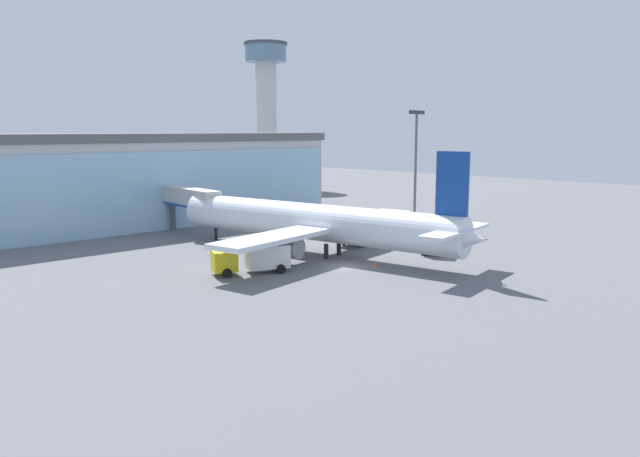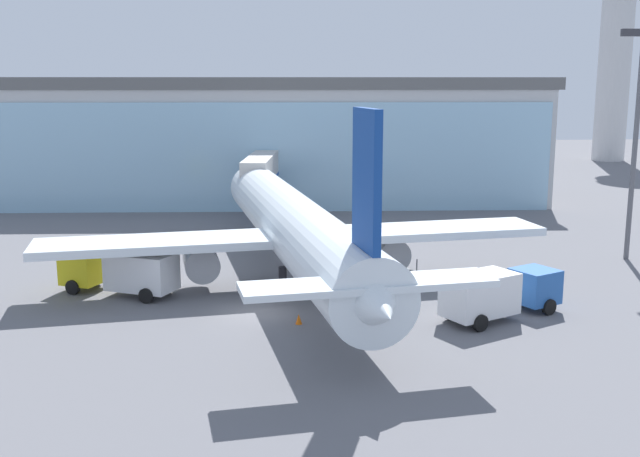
# 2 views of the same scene
# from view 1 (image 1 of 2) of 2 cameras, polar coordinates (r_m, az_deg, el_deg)

# --- Properties ---
(ground) EXTENTS (240.00, 240.00, 0.00)m
(ground) POSITION_cam_1_polar(r_m,az_deg,el_deg) (62.67, 2.23, -3.51)
(ground) COLOR slate
(terminal_building) EXTENTS (61.84, 15.43, 13.08)m
(terminal_building) POSITION_cam_1_polar(r_m,az_deg,el_deg) (92.30, -16.23, 4.28)
(terminal_building) COLOR #B8B8B8
(terminal_building) RESTS_ON ground
(jet_bridge) EXTENTS (3.74, 13.07, 6.11)m
(jet_bridge) POSITION_cam_1_polar(r_m,az_deg,el_deg) (83.05, -11.90, 2.70)
(jet_bridge) COLOR beige
(jet_bridge) RESTS_ON ground
(control_tower) EXTENTS (10.52, 10.52, 34.50)m
(control_tower) POSITION_cam_1_polar(r_m,az_deg,el_deg) (156.75, -4.94, 11.89)
(control_tower) COLOR silver
(control_tower) RESTS_ON ground
(apron_light_mast) EXTENTS (3.20, 0.40, 16.23)m
(apron_light_mast) POSITION_cam_1_polar(r_m,az_deg,el_deg) (88.86, 8.75, 6.47)
(apron_light_mast) COLOR #59595E
(apron_light_mast) RESTS_ON ground
(airplane) EXTENTS (31.90, 39.37, 11.62)m
(airplane) POSITION_cam_1_polar(r_m,az_deg,el_deg) (68.03, -0.35, 0.54)
(airplane) COLOR white
(airplane) RESTS_ON ground
(catering_truck) EXTENTS (7.54, 5.11, 2.65)m
(catering_truck) POSITION_cam_1_polar(r_m,az_deg,el_deg) (59.94, -6.08, -2.70)
(catering_truck) COLOR yellow
(catering_truck) RESTS_ON ground
(fuel_truck) EXTENTS (7.49, 5.32, 2.65)m
(fuel_truck) POSITION_cam_1_polar(r_m,az_deg,el_deg) (71.29, 10.52, -0.92)
(fuel_truck) COLOR #2659A5
(fuel_truck) RESTS_ON ground
(baggage_cart) EXTENTS (2.28, 3.12, 1.50)m
(baggage_cart) POSITION_cam_1_polar(r_m,az_deg,el_deg) (73.62, 3.24, -1.24)
(baggage_cart) COLOR slate
(baggage_cart) RESTS_ON ground
(safety_cone_nose) EXTENTS (0.36, 0.36, 0.55)m
(safety_cone_nose) POSITION_cam_1_polar(r_m,az_deg,el_deg) (62.85, 5.05, -3.25)
(safety_cone_nose) COLOR orange
(safety_cone_nose) RESTS_ON ground
(safety_cone_wingtip) EXTENTS (0.36, 0.36, 0.55)m
(safety_cone_wingtip) POSITION_cam_1_polar(r_m,az_deg,el_deg) (77.66, 7.83, -0.94)
(safety_cone_wingtip) COLOR orange
(safety_cone_wingtip) RESTS_ON ground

